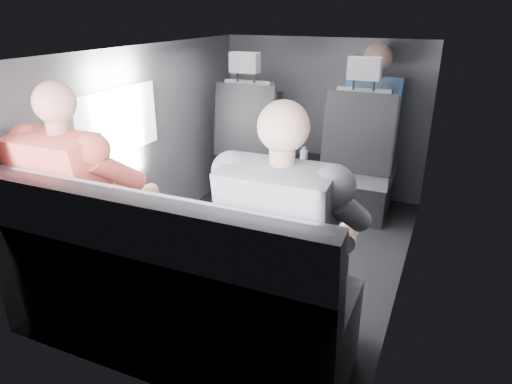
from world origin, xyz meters
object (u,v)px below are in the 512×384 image
at_px(passenger_rear_right, 289,247).
at_px(rear_bench, 178,299).
at_px(passenger_rear_left, 88,205).
at_px(water_bottle, 304,158).
at_px(laptop_black, 296,232).
at_px(front_seat_right, 360,170).
at_px(laptop_white, 113,198).
at_px(soda_cup, 290,159).
at_px(center_console, 305,184).
at_px(front_seat_left, 255,156).
at_px(passenger_front_right, 372,118).

bearing_deg(passenger_rear_right, rear_bench, -169.48).
bearing_deg(passenger_rear_right, passenger_rear_left, -180.00).
xyz_separation_m(water_bottle, laptop_black, (0.46, -1.52, 0.16)).
relative_size(front_seat_right, laptop_white, 3.25).
bearing_deg(soda_cup, laptop_white, -107.17).
bearing_deg(water_bottle, laptop_white, -110.32).
distance_m(laptop_white, passenger_rear_left, 0.15).
xyz_separation_m(center_console, laptop_black, (0.48, -1.68, 0.44)).
height_order(soda_cup, passenger_rear_left, passenger_rear_left).
bearing_deg(front_seat_right, passenger_rear_right, -88.15).
distance_m(laptop_white, laptop_black, 1.02).
relative_size(center_console, laptop_black, 1.25).
xyz_separation_m(front_seat_left, center_console, (0.45, 0.04, -0.20)).
bearing_deg(passenger_front_right, center_console, -154.69).
xyz_separation_m(front_seat_left, laptop_white, (-0.09, -1.66, 0.24)).
bearing_deg(front_seat_right, passenger_front_right, 87.55).
relative_size(laptop_white, laptop_black, 1.01).
bearing_deg(passenger_rear_left, center_console, 72.82).
relative_size(front_seat_right, passenger_rear_right, 0.99).
xyz_separation_m(water_bottle, laptop_white, (-0.57, -1.53, 0.16)).
xyz_separation_m(center_console, rear_bench, (-0.00, -1.94, 0.11)).
height_order(soda_cup, laptop_black, laptop_black).
relative_size(front_seat_left, laptop_white, 3.25).
bearing_deg(front_seat_left, rear_bench, -76.69).
relative_size(passenger_rear_left, passenger_front_right, 1.41).
bearing_deg(passenger_rear_left, passenger_rear_right, 0.00).
height_order(center_console, passenger_rear_left, passenger_rear_left).
bearing_deg(laptop_white, soda_cup, 72.83).
relative_size(front_seat_left, passenger_rear_right, 0.99).
height_order(rear_bench, passenger_rear_right, passenger_rear_right).
bearing_deg(rear_bench, water_bottle, 89.10).
bearing_deg(center_console, front_seat_left, -174.93).
relative_size(rear_bench, passenger_rear_right, 1.25).
height_order(soda_cup, laptop_white, laptop_white).
height_order(center_console, passenger_front_right, passenger_front_right).
relative_size(center_console, water_bottle, 2.81).
bearing_deg(passenger_rear_left, passenger_front_right, 63.44).
height_order(rear_bench, laptop_black, rear_bench).
height_order(laptop_white, laptop_black, laptop_white).
relative_size(rear_bench, passenger_rear_left, 1.25).
bearing_deg(front_seat_left, soda_cup, -22.50).
bearing_deg(center_console, passenger_rear_left, -107.18).
relative_size(rear_bench, water_bottle, 9.36).
relative_size(front_seat_right, passenger_front_right, 1.39).
xyz_separation_m(front_seat_left, front_seat_right, (0.90, 0.00, 0.00)).
distance_m(front_seat_left, rear_bench, 1.96).
distance_m(center_console, passenger_front_right, 0.76).
height_order(laptop_white, passenger_rear_right, passenger_rear_right).
distance_m(front_seat_left, water_bottle, 0.50).
height_order(front_seat_left, laptop_black, front_seat_left).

